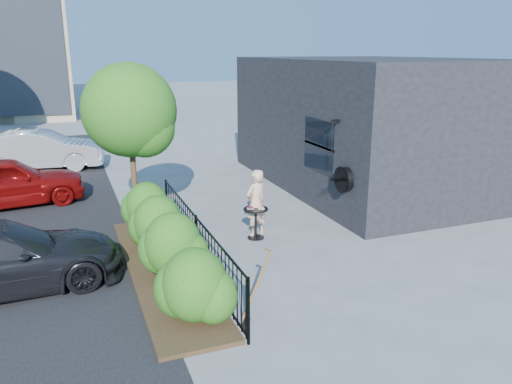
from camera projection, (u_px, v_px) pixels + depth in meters
name	position (u px, v px, depth m)	size (l,w,h in m)	color
ground	(265.00, 256.00, 10.69)	(120.00, 120.00, 0.00)	gray
shop_building	(371.00, 122.00, 16.08)	(6.22, 9.00, 4.00)	black
fence	(197.00, 241.00, 10.02)	(0.05, 6.05, 1.10)	black
planting_bed	(163.00, 270.00, 9.92)	(1.30, 6.00, 0.08)	#382616
shrubs	(166.00, 236.00, 9.86)	(1.10, 5.60, 1.24)	#286216
patio_tree	(133.00, 116.00, 11.63)	(2.20, 2.20, 3.94)	#3F2B19
cafe_table	(256.00, 218.00, 11.55)	(0.58, 0.58, 0.78)	black
woman	(256.00, 203.00, 11.65)	(0.59, 0.38, 1.60)	#E3B293
shovel	(254.00, 294.00, 7.77)	(0.53, 0.17, 1.34)	brown
car_red	(6.00, 182.00, 13.88)	(1.67, 4.15, 1.41)	maroon
car_silver	(40.00, 150.00, 18.21)	(1.56, 4.46, 1.47)	#B2B2B7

